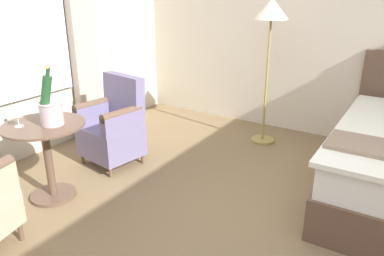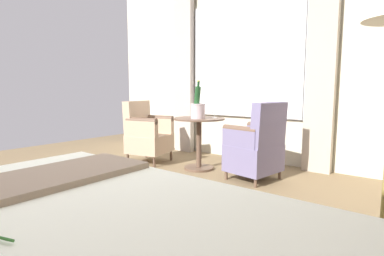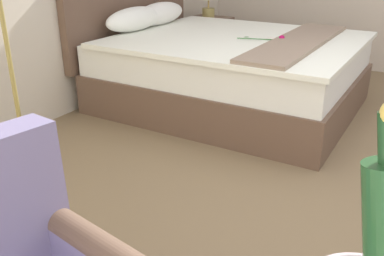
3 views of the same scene
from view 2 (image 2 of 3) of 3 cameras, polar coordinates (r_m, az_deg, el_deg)
name	(u,v)px [view 2 (image 2 of 3)]	position (r m, az deg, el deg)	size (l,w,h in m)	color
ground_plane	(66,223)	(2.74, -22.87, -16.26)	(7.42, 7.42, 0.00)	#7A6446
wall_window_side	(247,61)	(4.76, 10.38, 12.53)	(0.27, 5.42, 3.06)	beige
side_table_round	(199,137)	(4.04, 1.33, -1.76)	(0.69, 0.69, 0.70)	brown
champagne_bucket	(198,108)	(3.92, 1.10, 3.87)	(0.20, 0.20, 0.50)	#BCA8AD
wine_glass_near_bucket	(214,111)	(4.02, 4.30, 3.28)	(0.08, 0.08, 0.14)	white
wine_glass_near_edge	(196,109)	(4.18, 0.71, 3.62)	(0.08, 0.08, 0.15)	white
armchair_by_window	(257,147)	(3.63, 12.21, -3.55)	(0.65, 0.61, 0.94)	brown
armchair_facing_bed	(147,134)	(4.51, -8.56, -1.09)	(0.66, 0.66, 0.91)	brown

